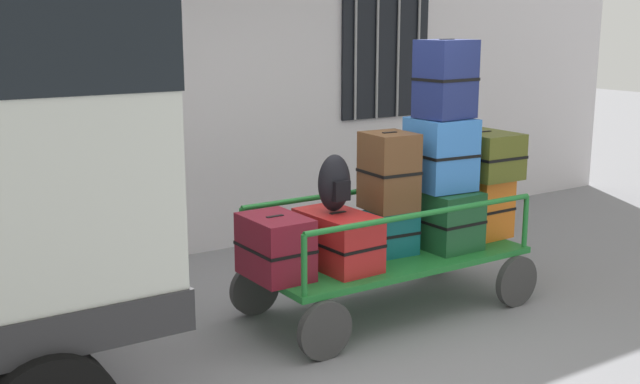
# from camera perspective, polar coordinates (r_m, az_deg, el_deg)

# --- Properties ---
(ground_plane) EXTENTS (40.00, 40.00, 0.00)m
(ground_plane) POSITION_cam_1_polar(r_m,az_deg,el_deg) (6.13, 2.73, -10.03)
(ground_plane) COLOR gray
(building_wall) EXTENTS (12.00, 0.38, 5.00)m
(building_wall) POSITION_cam_1_polar(r_m,az_deg,el_deg) (8.00, -8.76, 13.41)
(building_wall) COLOR silver
(building_wall) RESTS_ON ground
(luggage_cart) EXTENTS (2.35, 1.09, 0.48)m
(luggage_cart) POSITION_cam_1_polar(r_m,az_deg,el_deg) (6.41, 5.00, -5.36)
(luggage_cart) COLOR #1E722D
(luggage_cart) RESTS_ON ground
(cart_railing) EXTENTS (2.23, 0.95, 0.46)m
(cart_railing) POSITION_cam_1_polar(r_m,az_deg,el_deg) (6.28, 5.08, -1.29)
(cart_railing) COLOR #1E722D
(cart_railing) RESTS_ON luggage_cart
(suitcase_left_bottom) EXTENTS (0.41, 0.57, 0.47)m
(suitcase_left_bottom) POSITION_cam_1_polar(r_m,az_deg,el_deg) (5.76, -3.30, -4.03)
(suitcase_left_bottom) COLOR maroon
(suitcase_left_bottom) RESTS_ON luggage_cart
(suitcase_midleft_bottom) EXTENTS (0.44, 0.71, 0.43)m
(suitcase_midleft_bottom) POSITION_cam_1_polar(r_m,az_deg,el_deg) (5.99, 1.30, -3.53)
(suitcase_midleft_bottom) COLOR #B21E1E
(suitcase_midleft_bottom) RESTS_ON luggage_cart
(suitcase_center_bottom) EXTENTS (0.46, 0.29, 0.38)m
(suitcase_center_bottom) POSITION_cam_1_polar(r_m,az_deg,el_deg) (6.31, 5.15, -2.99)
(suitcase_center_bottom) COLOR #0F5960
(suitcase_center_bottom) RESTS_ON luggage_cart
(suitcase_center_middle) EXTENTS (0.40, 0.43, 0.63)m
(suitcase_center_middle) POSITION_cam_1_polar(r_m,az_deg,el_deg) (6.22, 5.07, 1.52)
(suitcase_center_middle) COLOR brown
(suitcase_center_middle) RESTS_ON suitcase_center_bottom
(suitcase_midright_bottom) EXTENTS (0.46, 0.68, 0.49)m
(suitcase_midright_bottom) POSITION_cam_1_polar(r_m,az_deg,el_deg) (6.63, 8.74, -1.85)
(suitcase_midright_bottom) COLOR #194C28
(suitcase_midright_bottom) RESTS_ON luggage_cart
(suitcase_midright_middle) EXTENTS (0.50, 0.53, 0.60)m
(suitcase_midright_middle) POSITION_cam_1_polar(r_m,az_deg,el_deg) (6.53, 8.83, 2.79)
(suitcase_midright_middle) COLOR #3372C6
(suitcase_midright_middle) RESTS_ON suitcase_midright_bottom
(suitcase_midright_top) EXTENTS (0.46, 0.39, 0.63)m
(suitcase_midright_top) POSITION_cam_1_polar(r_m,az_deg,el_deg) (6.43, 9.19, 8.17)
(suitcase_midright_top) COLOR navy
(suitcase_midright_top) RESTS_ON suitcase_midright_middle
(suitcase_right_bottom) EXTENTS (0.38, 0.38, 0.53)m
(suitcase_right_bottom) POSITION_cam_1_polar(r_m,az_deg,el_deg) (6.97, 12.02, -1.10)
(suitcase_right_bottom) COLOR orange
(suitcase_right_bottom) RESTS_ON luggage_cart
(suitcase_right_middle) EXTENTS (0.47, 0.64, 0.40)m
(suitcase_right_middle) POSITION_cam_1_polar(r_m,az_deg,el_deg) (6.93, 11.83, 2.72)
(suitcase_right_middle) COLOR #4C5119
(suitcase_right_middle) RESTS_ON suitcase_right_bottom
(backpack) EXTENTS (0.27, 0.22, 0.44)m
(backpack) POSITION_cam_1_polar(r_m,az_deg,el_deg) (5.92, 1.08, 0.64)
(backpack) COLOR black
(backpack) RESTS_ON suitcase_midleft_bottom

